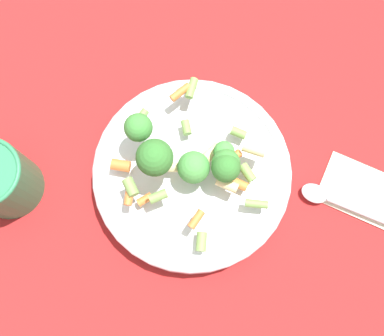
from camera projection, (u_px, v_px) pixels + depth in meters
ground_plane at (192, 178)px, 0.63m from camera, size 3.00×3.00×0.00m
bowl at (192, 174)px, 0.61m from camera, size 0.26×0.26×0.04m
pasta_salad at (187, 160)px, 0.55m from camera, size 0.22×0.19×0.08m
napkin at (364, 192)px, 0.62m from camera, size 0.14×0.14×0.01m
spoon at (337, 202)px, 0.61m from camera, size 0.12×0.13×0.01m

